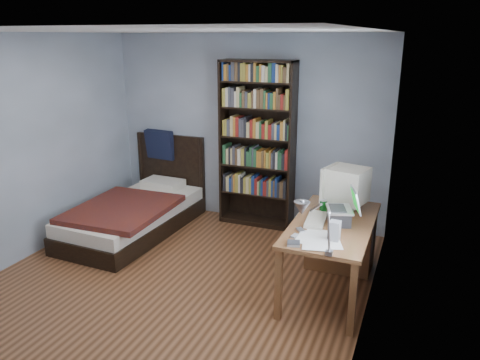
{
  "coord_description": "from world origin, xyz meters",
  "views": [
    {
      "loc": [
        2.25,
        -3.68,
        2.46
      ],
      "look_at": [
        0.43,
        0.82,
        0.96
      ],
      "focal_mm": 35.0,
      "sensor_mm": 36.0,
      "label": 1
    }
  ],
  "objects_px": {
    "desk": "(339,237)",
    "crt_monitor": "(346,185)",
    "desk_lamp": "(307,213)",
    "speaker": "(335,231)",
    "bookshelf": "(257,145)",
    "laptop": "(341,214)",
    "soda_can": "(323,207)",
    "keyboard": "(316,220)",
    "bed": "(137,211)"
  },
  "relations": [
    {
      "from": "crt_monitor",
      "to": "desk",
      "type": "bearing_deg",
      "value": -149.06
    },
    {
      "from": "crt_monitor",
      "to": "soda_can",
      "type": "bearing_deg",
      "value": -131.06
    },
    {
      "from": "desk",
      "to": "laptop",
      "type": "bearing_deg",
      "value": -79.74
    },
    {
      "from": "laptop",
      "to": "soda_can",
      "type": "distance_m",
      "value": 0.32
    },
    {
      "from": "crt_monitor",
      "to": "desk_lamp",
      "type": "distance_m",
      "value": 1.52
    },
    {
      "from": "speaker",
      "to": "desk_lamp",
      "type": "bearing_deg",
      "value": -95.41
    },
    {
      "from": "desk_lamp",
      "to": "speaker",
      "type": "bearing_deg",
      "value": 81.53
    },
    {
      "from": "crt_monitor",
      "to": "laptop",
      "type": "height_order",
      "value": "crt_monitor"
    },
    {
      "from": "soda_can",
      "to": "bed",
      "type": "relative_size",
      "value": 0.06
    },
    {
      "from": "keyboard",
      "to": "bed",
      "type": "xyz_separation_m",
      "value": [
        -2.51,
        0.61,
        -0.49
      ]
    },
    {
      "from": "desk_lamp",
      "to": "bookshelf",
      "type": "xyz_separation_m",
      "value": [
        -1.28,
        2.46,
        -0.12
      ]
    },
    {
      "from": "desk",
      "to": "keyboard",
      "type": "relative_size",
      "value": 3.32
    },
    {
      "from": "keyboard",
      "to": "speaker",
      "type": "bearing_deg",
      "value": -61.78
    },
    {
      "from": "soda_can",
      "to": "keyboard",
      "type": "bearing_deg",
      "value": -93.27
    },
    {
      "from": "desk",
      "to": "crt_monitor",
      "type": "relative_size",
      "value": 3.11
    },
    {
      "from": "desk",
      "to": "speaker",
      "type": "height_order",
      "value": "speaker"
    },
    {
      "from": "speaker",
      "to": "bed",
      "type": "xyz_separation_m",
      "value": [
        -2.76,
        0.99,
        -0.57
      ]
    },
    {
      "from": "soda_can",
      "to": "bookshelf",
      "type": "distance_m",
      "value": 1.66
    },
    {
      "from": "laptop",
      "to": "bookshelf",
      "type": "relative_size",
      "value": 0.18
    },
    {
      "from": "desk",
      "to": "bed",
      "type": "bearing_deg",
      "value": 176.33
    },
    {
      "from": "speaker",
      "to": "bed",
      "type": "bearing_deg",
      "value": 163.35
    },
    {
      "from": "desk_lamp",
      "to": "desk",
      "type": "bearing_deg",
      "value": 89.77
    },
    {
      "from": "laptop",
      "to": "crt_monitor",
      "type": "bearing_deg",
      "value": 95.56
    },
    {
      "from": "bookshelf",
      "to": "soda_can",
      "type": "bearing_deg",
      "value": -45.46
    },
    {
      "from": "desk",
      "to": "desk_lamp",
      "type": "relative_size",
      "value": 2.46
    },
    {
      "from": "speaker",
      "to": "bookshelf",
      "type": "distance_m",
      "value": 2.28
    },
    {
      "from": "speaker",
      "to": "bookshelf",
      "type": "xyz_separation_m",
      "value": [
        -1.38,
        1.79,
        0.27
      ]
    },
    {
      "from": "laptop",
      "to": "bookshelf",
      "type": "bearing_deg",
      "value": 134.38
    },
    {
      "from": "speaker",
      "to": "bookshelf",
      "type": "bearing_deg",
      "value": 130.65
    },
    {
      "from": "speaker",
      "to": "crt_monitor",
      "type": "bearing_deg",
      "value": 97.15
    },
    {
      "from": "soda_can",
      "to": "laptop",
      "type": "bearing_deg",
      "value": -46.43
    },
    {
      "from": "soda_can",
      "to": "bookshelf",
      "type": "relative_size",
      "value": 0.06
    },
    {
      "from": "desk",
      "to": "bed",
      "type": "relative_size",
      "value": 0.7
    },
    {
      "from": "laptop",
      "to": "keyboard",
      "type": "distance_m",
      "value": 0.25
    },
    {
      "from": "laptop",
      "to": "keyboard",
      "type": "xyz_separation_m",
      "value": [
        -0.24,
        -0.02,
        -0.09
      ]
    },
    {
      "from": "desk_lamp",
      "to": "keyboard",
      "type": "bearing_deg",
      "value": 98.39
    },
    {
      "from": "desk",
      "to": "keyboard",
      "type": "xyz_separation_m",
      "value": [
        -0.16,
        -0.44,
        0.33
      ]
    },
    {
      "from": "crt_monitor",
      "to": "bed",
      "type": "distance_m",
      "value": 2.8
    },
    {
      "from": "keyboard",
      "to": "desk_lamp",
      "type": "bearing_deg",
      "value": -86.97
    },
    {
      "from": "laptop",
      "to": "speaker",
      "type": "height_order",
      "value": "laptop"
    },
    {
      "from": "desk",
      "to": "bed",
      "type": "xyz_separation_m",
      "value": [
        -2.67,
        0.17,
        -0.16
      ]
    },
    {
      "from": "laptop",
      "to": "desk_lamp",
      "type": "height_order",
      "value": "desk_lamp"
    },
    {
      "from": "laptop",
      "to": "soda_can",
      "type": "height_order",
      "value": "laptop"
    },
    {
      "from": "speaker",
      "to": "soda_can",
      "type": "relative_size",
      "value": 1.37
    },
    {
      "from": "desk_lamp",
      "to": "soda_can",
      "type": "height_order",
      "value": "desk_lamp"
    },
    {
      "from": "desk",
      "to": "speaker",
      "type": "distance_m",
      "value": 0.92
    },
    {
      "from": "desk_lamp",
      "to": "keyboard",
      "type": "relative_size",
      "value": 1.35
    },
    {
      "from": "crt_monitor",
      "to": "keyboard",
      "type": "xyz_separation_m",
      "value": [
        -0.19,
        -0.46,
        -0.24
      ]
    },
    {
      "from": "bookshelf",
      "to": "speaker",
      "type": "bearing_deg",
      "value": -52.41
    },
    {
      "from": "bookshelf",
      "to": "laptop",
      "type": "bearing_deg",
      "value": -45.62
    }
  ]
}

